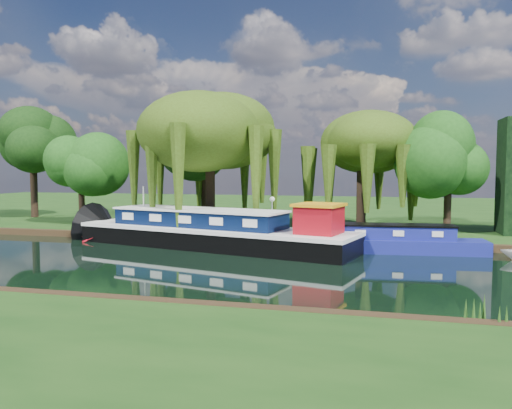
# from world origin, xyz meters

# --- Properties ---
(ground) EXTENTS (120.00, 120.00, 0.00)m
(ground) POSITION_xyz_m (0.00, 0.00, 0.00)
(ground) COLOR black
(far_bank) EXTENTS (120.00, 52.00, 0.45)m
(far_bank) POSITION_xyz_m (0.00, 34.00, 0.23)
(far_bank) COLOR #13340E
(far_bank) RESTS_ON ground
(dutch_barge) EXTENTS (19.10, 8.59, 3.93)m
(dutch_barge) POSITION_xyz_m (-2.26, 5.93, 0.97)
(dutch_barge) COLOR black
(dutch_barge) RESTS_ON ground
(narrowboat) EXTENTS (12.52, 3.14, 1.81)m
(narrowboat) POSITION_xyz_m (7.83, 6.64, 0.64)
(narrowboat) COLOR navy
(narrowboat) RESTS_ON ground
(red_dinghy) EXTENTS (3.38, 2.49, 0.68)m
(red_dinghy) POSITION_xyz_m (-10.38, 6.70, 0.00)
(red_dinghy) COLOR maroon
(red_dinghy) RESTS_ON ground
(willow_left) EXTENTS (8.01, 8.01, 9.60)m
(willow_left) POSITION_xyz_m (-4.24, 10.88, 7.42)
(willow_left) COLOR black
(willow_left) RESTS_ON far_bank
(willow_right) EXTENTS (6.61, 6.61, 8.05)m
(willow_right) POSITION_xyz_m (6.53, 14.06, 6.32)
(willow_right) COLOR black
(willow_right) RESTS_ON far_bank
(tree_far_left) EXTENTS (4.47, 4.47, 7.21)m
(tree_far_left) POSITION_xyz_m (-15.75, 12.09, 5.39)
(tree_far_left) COLOR black
(tree_far_left) RESTS_ON far_bank
(tree_far_back) EXTENTS (5.52, 5.52, 9.28)m
(tree_far_back) POSITION_xyz_m (-23.65, 16.46, 6.92)
(tree_far_back) COLOR black
(tree_far_back) RESTS_ON far_bank
(tree_far_mid) EXTENTS (5.35, 5.35, 8.76)m
(tree_far_mid) POSITION_xyz_m (-6.21, 15.16, 6.49)
(tree_far_mid) COLOR black
(tree_far_mid) RESTS_ON far_bank
(tree_far_right) EXTENTS (4.45, 4.45, 7.28)m
(tree_far_right) POSITION_xyz_m (12.46, 12.88, 5.47)
(tree_far_right) COLOR black
(tree_far_right) RESTS_ON far_bank
(lamppost) EXTENTS (0.36, 0.36, 2.56)m
(lamppost) POSITION_xyz_m (0.50, 10.50, 2.42)
(lamppost) COLOR silver
(lamppost) RESTS_ON far_bank
(mooring_posts) EXTENTS (19.16, 0.16, 1.00)m
(mooring_posts) POSITION_xyz_m (-0.50, 8.40, 0.95)
(mooring_posts) COLOR silver
(mooring_posts) RESTS_ON far_bank
(reeds_near) EXTENTS (33.70, 1.50, 1.10)m
(reeds_near) POSITION_xyz_m (6.87, -7.57, 0.55)
(reeds_near) COLOR #1C4713
(reeds_near) RESTS_ON ground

